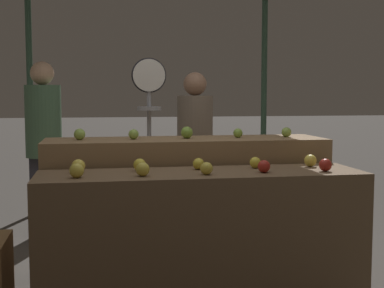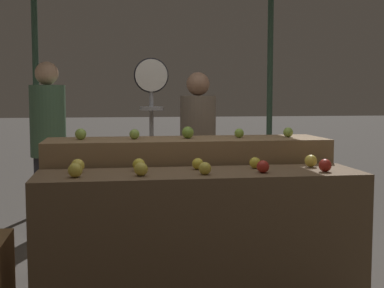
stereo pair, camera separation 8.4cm
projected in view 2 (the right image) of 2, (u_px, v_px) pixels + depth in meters
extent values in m
cylinder|color=#33513D|center=(37.00, 101.00, 6.09)|extent=(0.07, 0.07, 2.63)
cylinder|color=#33513D|center=(270.00, 100.00, 6.51)|extent=(0.07, 0.07, 2.63)
cube|color=brown|center=(201.00, 242.00, 3.40)|extent=(2.06, 0.55, 0.90)
cube|color=olive|center=(187.00, 209.00, 3.99)|extent=(2.06, 0.55, 1.06)
sphere|color=gold|center=(75.00, 170.00, 3.14)|extent=(0.09, 0.09, 0.09)
sphere|color=gold|center=(141.00, 169.00, 3.19)|extent=(0.08, 0.08, 0.08)
sphere|color=gold|center=(205.00, 168.00, 3.24)|extent=(0.08, 0.08, 0.08)
sphere|color=#AD281E|center=(263.00, 167.00, 3.32)|extent=(0.08, 0.08, 0.08)
sphere|color=#AD281E|center=(325.00, 165.00, 3.37)|extent=(0.08, 0.08, 0.08)
sphere|color=yellow|center=(78.00, 166.00, 3.34)|extent=(0.09, 0.09, 0.09)
sphere|color=gold|center=(139.00, 165.00, 3.41)|extent=(0.08, 0.08, 0.08)
sphere|color=gold|center=(198.00, 164.00, 3.47)|extent=(0.08, 0.08, 0.08)
sphere|color=gold|center=(255.00, 163.00, 3.53)|extent=(0.07, 0.07, 0.07)
sphere|color=yellow|center=(311.00, 161.00, 3.59)|extent=(0.08, 0.08, 0.08)
sphere|color=#8EB247|center=(81.00, 134.00, 3.82)|extent=(0.08, 0.08, 0.08)
sphere|color=#8EB247|center=(134.00, 134.00, 3.87)|extent=(0.07, 0.07, 0.07)
sphere|color=#7AA338|center=(188.00, 133.00, 3.93)|extent=(0.09, 0.09, 0.09)
sphere|color=#84AD3D|center=(239.00, 133.00, 4.00)|extent=(0.07, 0.07, 0.07)
sphere|color=#8EB247|center=(288.00, 132.00, 4.06)|extent=(0.07, 0.07, 0.07)
cylinder|color=#99999E|center=(152.00, 166.00, 4.50)|extent=(0.04, 0.04, 1.57)
cylinder|color=black|center=(151.00, 75.00, 4.42)|extent=(0.29, 0.01, 0.29)
cylinder|color=silver|center=(151.00, 75.00, 4.41)|extent=(0.27, 0.02, 0.27)
cylinder|color=#99999E|center=(151.00, 100.00, 4.43)|extent=(0.01, 0.01, 0.14)
cylinder|color=#99999E|center=(152.00, 108.00, 4.43)|extent=(0.20, 0.20, 0.03)
cube|color=#2D2D38|center=(198.00, 207.00, 4.85)|extent=(0.25, 0.16, 0.74)
cylinder|color=#756656|center=(198.00, 131.00, 4.79)|extent=(0.34, 0.34, 0.64)
sphere|color=#936B51|center=(198.00, 84.00, 4.75)|extent=(0.21, 0.21, 0.21)
cube|color=#2D2D38|center=(50.00, 197.00, 5.19)|extent=(0.27, 0.18, 0.79)
cylinder|color=#476B4C|center=(48.00, 121.00, 5.12)|extent=(0.38, 0.38, 0.69)
sphere|color=tan|center=(47.00, 73.00, 5.08)|extent=(0.22, 0.22, 0.22)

